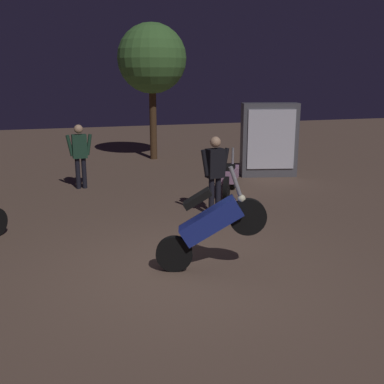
# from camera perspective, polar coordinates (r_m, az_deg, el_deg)

# --- Properties ---
(ground_plane) EXTENTS (40.00, 40.00, 0.00)m
(ground_plane) POSITION_cam_1_polar(r_m,az_deg,el_deg) (7.24, -0.92, -9.70)
(ground_plane) COLOR brown
(motorcycle_blue_foreground) EXTENTS (1.63, 0.55, 1.63)m
(motorcycle_blue_foreground) POSITION_cam_1_polar(r_m,az_deg,el_deg) (7.01, 2.26, -3.97)
(motorcycle_blue_foreground) COLOR black
(motorcycle_blue_foreground) RESTS_ON ground_plane
(motorcycle_pink_parked_left) EXTENTS (0.91, 1.49, 1.11)m
(motorcycle_pink_parked_left) POSITION_cam_1_polar(r_m,az_deg,el_deg) (11.63, 4.67, 1.85)
(motorcycle_pink_parked_left) COLOR black
(motorcycle_pink_parked_left) RESTS_ON ground_plane
(person_rider_beside) EXTENTS (0.67, 0.26, 1.66)m
(person_rider_beside) POSITION_cam_1_polar(r_m,az_deg,el_deg) (12.41, -13.48, 4.88)
(person_rider_beside) COLOR black
(person_rider_beside) RESTS_ON ground_plane
(person_bystander_far) EXTENTS (0.67, 0.30, 1.67)m
(person_bystander_far) POSITION_cam_1_polar(r_m,az_deg,el_deg) (9.79, 2.82, 2.84)
(person_bystander_far) COLOR black
(person_bystander_far) RESTS_ON ground_plane
(tree_center_bg) EXTENTS (2.31, 2.31, 4.54)m
(tree_center_bg) POSITION_cam_1_polar(r_m,az_deg,el_deg) (16.27, -4.90, 15.78)
(tree_center_bg) COLOR #4C331E
(tree_center_bg) RESTS_ON ground_plane
(kiosk_billboard) EXTENTS (1.67, 0.85, 2.10)m
(kiosk_billboard) POSITION_cam_1_polar(r_m,az_deg,el_deg) (13.77, 9.36, 6.26)
(kiosk_billboard) COLOR #595960
(kiosk_billboard) RESTS_ON ground_plane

